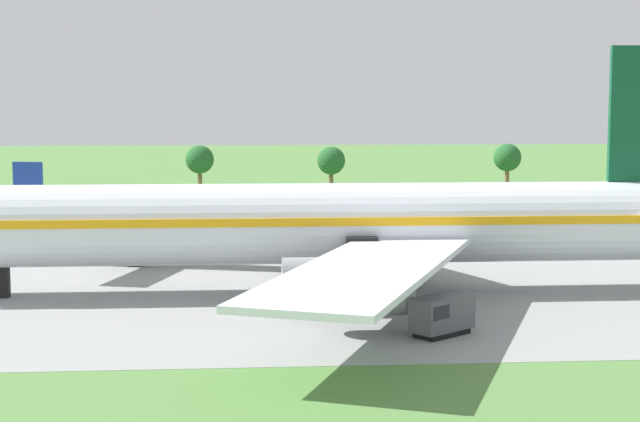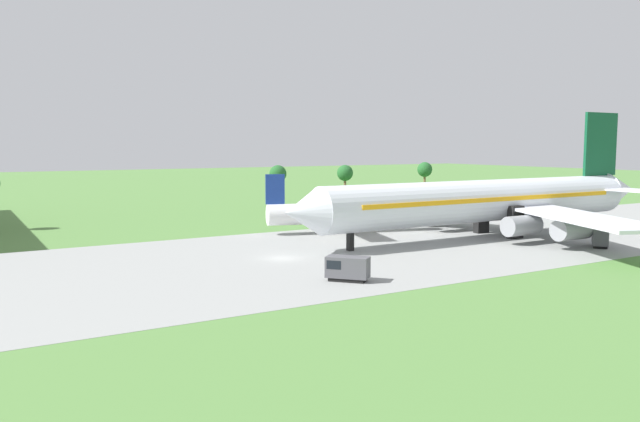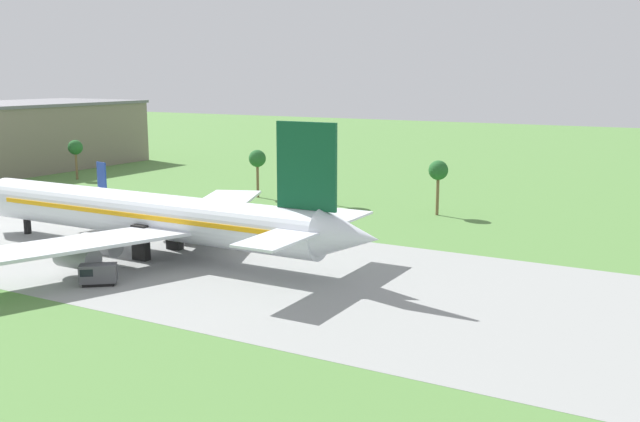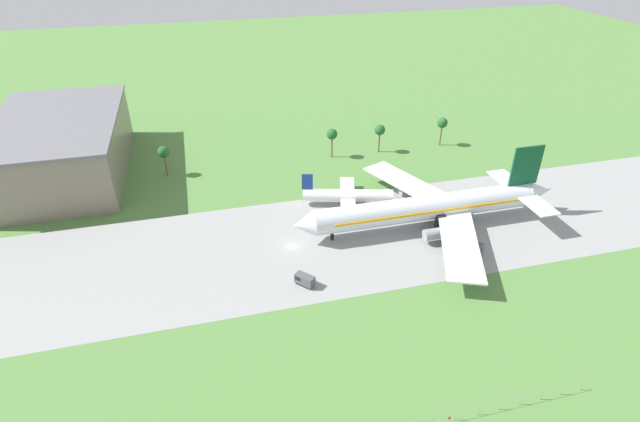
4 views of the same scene
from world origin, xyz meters
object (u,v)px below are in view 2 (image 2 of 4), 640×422
(regional_aircraft, at_px, (343,213))
(baggage_tug, at_px, (600,237))
(jet_airliner, at_px, (493,201))
(catering_van, at_px, (346,268))

(regional_aircraft, relative_size, baggage_tug, 5.31)
(jet_airliner, bearing_deg, catering_van, -157.46)
(jet_airliner, relative_size, baggage_tug, 15.37)
(regional_aircraft, height_order, catering_van, regional_aircraft)
(regional_aircraft, xyz_separation_m, catering_van, (-19.47, -30.98, -1.78))
(jet_airliner, distance_m, regional_aircraft, 23.81)
(jet_airliner, xyz_separation_m, catering_van, (-37.42, -15.53, -4.20))
(jet_airliner, height_order, regional_aircraft, jet_airliner)
(jet_airliner, distance_m, catering_van, 40.73)
(jet_airliner, xyz_separation_m, regional_aircraft, (-17.95, 15.46, -2.41))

